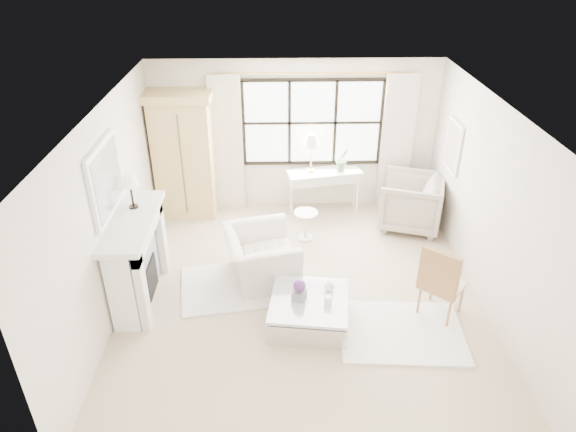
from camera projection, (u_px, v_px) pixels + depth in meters
name	position (u px, v px, depth m)	size (l,w,h in m)	color
floor	(301.00, 293.00, 7.35)	(5.50, 5.50, 0.00)	#C2AD90
ceiling	(304.00, 111.00, 6.02)	(5.50, 5.50, 0.00)	white
wall_back	(295.00, 136.00, 9.08)	(5.00, 5.00, 0.00)	white
wall_front	(319.00, 370.00, 4.30)	(5.00, 5.00, 0.00)	white
wall_left	(110.00, 213.00, 6.64)	(5.50, 5.50, 0.00)	beige
wall_right	(492.00, 209.00, 6.74)	(5.50, 5.50, 0.00)	beige
window_pane	(312.00, 123.00, 8.95)	(2.40, 0.02, 1.50)	white
window_frame	(312.00, 123.00, 8.94)	(2.50, 0.04, 1.50)	black
curtain_rod	(314.00, 73.00, 8.47)	(0.04, 0.04, 3.30)	#A7803A
curtain_left	(227.00, 145.00, 9.03)	(0.55, 0.10, 2.47)	beige
curtain_right	(397.00, 143.00, 9.09)	(0.55, 0.10, 2.47)	beige
fireplace	(135.00, 258.00, 6.99)	(0.58, 1.66, 1.26)	silver
mirror_frame	(106.00, 179.00, 6.39)	(0.05, 1.15, 0.95)	white
mirror_glass	(108.00, 179.00, 6.40)	(0.02, 1.00, 0.80)	#B3B8BE
art_frame	(453.00, 146.00, 8.12)	(0.04, 0.62, 0.82)	white
art_canvas	(452.00, 146.00, 8.12)	(0.01, 0.52, 0.72)	#BEAD93
mantel_lamp	(129.00, 181.00, 6.76)	(0.22, 0.22, 0.51)	black
armoire	(184.00, 154.00, 8.90)	(1.15, 0.75, 2.24)	#D7B571
console_table	(324.00, 191.00, 9.29)	(1.36, 0.70, 0.80)	silver
console_lamp	(311.00, 142.00, 8.82)	(0.28, 0.28, 0.69)	#B0863D
orchid_plant	(343.00, 160.00, 9.00)	(0.24, 0.19, 0.43)	#5B764E
side_table	(306.00, 221.00, 8.48)	(0.40, 0.40, 0.51)	silver
rug_left	(240.00, 285.00, 7.49)	(1.66, 1.17, 0.03)	silver
rug_right	(401.00, 331.00, 6.64)	(1.58, 1.18, 0.03)	white
club_armchair	(261.00, 256.00, 7.52)	(1.13, 0.99, 0.73)	silver
wingback_chair	(411.00, 202.00, 8.79)	(0.99, 1.01, 0.92)	#A49B8B
french_chair	(440.00, 295.00, 6.81)	(0.68, 0.68, 1.08)	#A47144
coffee_table	(309.00, 312.00, 6.73)	(1.12, 1.12, 0.38)	silver
planter_box	(299.00, 295.00, 6.62)	(0.17, 0.17, 0.13)	slate
planter_flowers	(299.00, 286.00, 6.55)	(0.16, 0.16, 0.16)	#552C6F
pillar_candle	(328.00, 300.00, 6.52)	(0.10, 0.10, 0.12)	white
coffee_vase	(329.00, 286.00, 6.77)	(0.13, 0.13, 0.13)	silver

